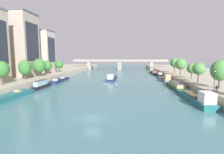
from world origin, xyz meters
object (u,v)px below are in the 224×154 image
object	(u,v)px
tree_left_midway	(2,69)
tree_left_far	(47,65)
tree_left_second	(25,68)
person_on_quay	(217,88)
moored_boat_left_end	(41,85)
tree_left_nearest	(39,66)
moored_boat_right_downstream	(165,79)
moored_boat_right_far	(197,98)
moored_boat_right_second	(176,86)
tree_right_nearest	(199,69)
moored_boat_right_upstream	(154,72)
tree_right_by_lamp	(192,69)
tree_right_distant	(175,63)
tree_right_far	(181,64)
lamppost_right_bank	(214,80)
moored_boat_right_end	(151,70)
barge_midriver	(112,78)
moored_boat_left_far	(9,97)
tree_left_past_mid	(59,65)
bridge_far	(120,63)
tree_right_past_mid	(220,71)
moored_boat_left_lone	(60,80)
moored_boat_right_gap_after	(159,75)

from	to	relation	value
tree_left_midway	tree_left_far	distance (m)	28.22
tree_left_second	person_on_quay	size ratio (longest dim) A/B	4.00
moored_boat_left_end	tree_left_midway	distance (m)	12.37
tree_left_midway	tree_left_nearest	distance (m)	19.79
moored_boat_right_downstream	moored_boat_right_far	bearing A→B (deg)	-90.46
moored_boat_right_second	tree_right_nearest	distance (m)	8.41
moored_boat_right_upstream	tree_right_by_lamp	xyz separation A→B (m)	(6.38, -42.48, 5.17)
moored_boat_right_downstream	tree_left_midway	size ratio (longest dim) A/B	2.50
tree_left_nearest	tree_right_distant	size ratio (longest dim) A/B	1.00
moored_boat_right_downstream	tree_left_nearest	distance (m)	50.73
tree_left_midway	tree_left_nearest	size ratio (longest dim) A/B	0.93
tree_right_far	lamppost_right_bank	world-z (taller)	tree_right_far
tree_left_midway	person_on_quay	distance (m)	52.88
moored_boat_right_end	person_on_quay	bearing A→B (deg)	-87.85
tree_right_by_lamp	barge_midriver	bearing A→B (deg)	154.79
moored_boat_left_far	moored_boat_right_second	world-z (taller)	moored_boat_left_far
moored_boat_right_second	tree_left_past_mid	size ratio (longest dim) A/B	2.77
tree_right_by_lamp	bridge_far	distance (m)	76.12
tree_left_nearest	moored_boat_right_end	bearing A→B (deg)	46.97
tree_left_second	moored_boat_right_second	bearing A→B (deg)	2.16
bridge_far	tree_right_past_mid	bearing A→B (deg)	-72.76
moored_boat_left_lone	tree_right_far	world-z (taller)	tree_right_far
moored_boat_left_lone	tree_right_nearest	world-z (taller)	tree_right_nearest
moored_boat_right_far	moored_boat_right_downstream	world-z (taller)	moored_boat_right_far
moored_boat_right_end	tree_right_far	bearing A→B (deg)	-83.21
barge_midriver	tree_right_far	xyz separation A→B (m)	(27.97, -3.12, 6.29)
moored_boat_right_second	tree_left_second	distance (m)	49.78
tree_left_nearest	tree_right_past_mid	world-z (taller)	tree_left_nearest
moored_boat_left_end	moored_boat_right_far	world-z (taller)	moored_boat_right_far
moored_boat_left_far	lamppost_right_bank	bearing A→B (deg)	2.58
moored_boat_right_second	moored_boat_right_gap_after	bearing A→B (deg)	89.15
moored_boat_right_end	tree_right_far	xyz separation A→B (m)	(5.35, -44.95, 6.00)
tree_right_distant	lamppost_right_bank	world-z (taller)	tree_right_distant
moored_boat_left_lone	moored_boat_right_downstream	xyz separation A→B (m)	(43.29, 5.47, 0.41)
tree_left_nearest	tree_right_by_lamp	world-z (taller)	tree_left_nearest
tree_right_distant	tree_left_nearest	bearing A→B (deg)	-161.09
moored_boat_right_downstream	moored_boat_right_upstream	xyz separation A→B (m)	(-0.10, 30.18, -0.01)
moored_boat_left_lone	moored_boat_right_upstream	size ratio (longest dim) A/B	1.12
barge_midriver	moored_boat_left_lone	xyz separation A→B (m)	(-20.91, -6.67, -0.33)
moored_boat_right_upstream	tree_left_second	xyz separation A→B (m)	(-49.37, -49.39, 5.63)
tree_right_distant	moored_boat_left_lone	bearing A→B (deg)	-163.80
tree_left_past_mid	tree_right_past_mid	world-z (taller)	tree_right_past_mid
tree_left_nearest	tree_right_nearest	distance (m)	55.55
tree_left_midway	tree_left_far	world-z (taller)	tree_left_midway
barge_midriver	moored_boat_right_end	xyz separation A→B (m)	(22.62, 41.82, 0.29)
moored_boat_right_downstream	tree_right_nearest	xyz separation A→B (m)	(5.14, -20.78, 5.64)
tree_right_nearest	moored_boat_right_upstream	bearing A→B (deg)	95.87
tree_left_far	tree_left_past_mid	world-z (taller)	tree_left_far
moored_boat_left_far	tree_right_by_lamp	size ratio (longest dim) A/B	3.06
moored_boat_left_end	tree_right_past_mid	world-z (taller)	tree_right_past_mid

